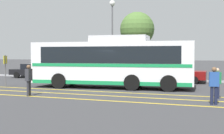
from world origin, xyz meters
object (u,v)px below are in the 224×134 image
pedestrian_0 (214,83)px  bus_stop_sign (5,67)px  parked_car_2 (178,73)px  tree_1 (137,29)px  pedestrian_1 (29,78)px  pedestrian_2 (217,81)px  transit_bus (112,62)px  parked_car_1 (101,72)px  street_lamp (112,22)px  parked_car_0 (35,71)px

pedestrian_0 → bus_stop_sign: size_ratio=0.76×
bus_stop_sign → parked_car_2: bearing=-61.1°
parked_car_2 → tree_1: (-4.46, 3.54, 3.90)m
pedestrian_0 → pedestrian_1: 9.45m
pedestrian_0 → pedestrian_2: bearing=76.8°
transit_bus → pedestrian_1: 6.10m
transit_bus → parked_car_2: transit_bus is taller
parked_car_1 → parked_car_2: (6.76, -0.31, 0.04)m
parked_car_2 → parked_car_1: bearing=84.6°
pedestrian_2 → bus_stop_sign: bus_stop_sign is taller
pedestrian_1 → street_lamp: street_lamp is taller
bus_stop_sign → street_lamp: 11.26m
pedestrian_0 → bus_stop_sign: (-13.96, 2.96, 0.45)m
street_lamp → parked_car_0: bearing=-166.1°
parked_car_0 → pedestrian_0: 20.29m
parked_car_1 → pedestrian_0: pedestrian_0 is taller
parked_car_0 → parked_car_2: parked_car_2 is taller
pedestrian_0 → tree_1: 16.48m
parked_car_2 → bus_stop_sign: (-10.62, -7.55, 0.67)m
street_lamp → tree_1: street_lamp is taller
parked_car_0 → pedestrian_1: (7.71, -11.38, 0.26)m
transit_bus → street_lamp: size_ratio=1.53×
pedestrian_0 → street_lamp: 16.59m
transit_bus → bus_stop_sign: transit_bus is taller
parked_car_1 → parked_car_2: bearing=83.2°
transit_bus → tree_1: 9.66m
pedestrian_1 → parked_car_1: bearing=-3.8°
parked_car_2 → street_lamp: street_lamp is taller
parked_car_2 → pedestrian_2: 9.00m
parked_car_1 → tree_1: (2.29, 3.23, 3.94)m
pedestrian_2 → parked_car_1: bearing=16.4°
transit_bus → pedestrian_2: transit_bus is taller
parked_car_0 → street_lamp: size_ratio=0.64×
pedestrian_2 → parked_car_2: bearing=-11.1°
parked_car_1 → pedestrian_2: bearing=45.3°
pedestrian_2 → transit_bus: bearing=35.0°
transit_bus → pedestrian_2: 7.36m
transit_bus → pedestrian_1: size_ratio=6.62×
pedestrian_0 → tree_1: (-7.80, 14.05, 3.68)m
parked_car_1 → pedestrian_1: pedestrian_1 is taller
parked_car_0 → parked_car_2: size_ratio=1.06×
parked_car_1 → street_lamp: street_lamp is taller
street_lamp → tree_1: 2.52m
transit_bus → pedestrian_1: bearing=147.1°
parked_car_0 → pedestrian_0: (17.15, -10.85, 0.26)m
pedestrian_0 → pedestrian_1: size_ratio=1.00×
parked_car_1 → pedestrian_1: 11.37m
pedestrian_2 → parked_car_0: bearing=30.1°
bus_stop_sign → tree_1: 13.09m
parked_car_2 → bus_stop_sign: bus_stop_sign is taller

